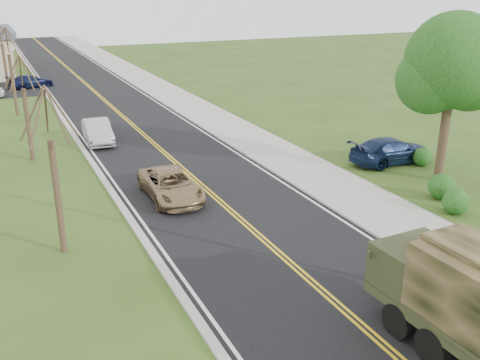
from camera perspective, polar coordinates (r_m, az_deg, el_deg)
road at (r=50.07m, az=-15.04°, el=8.90°), size 8.00×120.00×0.01m
curb_right at (r=50.93m, az=-10.41°, el=9.49°), size 0.30×120.00×0.12m
sidewalk_right at (r=51.40m, az=-8.50°, el=9.68°), size 3.20×120.00×0.10m
curb_left at (r=49.52m, az=-19.79°, el=8.34°), size 0.30×120.00×0.10m
leafy_tree at (r=27.19m, az=21.74°, el=11.00°), size 4.83×4.50×8.10m
bare_tree_a at (r=19.65m, az=-19.04°, el=-0.40°), size 1.93×2.26×6.08m
bare_tree_b at (r=31.23m, az=-21.77°, el=6.34°), size 1.83×2.14×5.73m
bare_tree_c at (r=42.97m, az=-23.12°, el=10.00°), size 2.04×2.39×6.42m
bare_tree_d at (r=54.89m, az=-23.82°, el=11.53°), size 1.88×2.20×5.91m
suv_champagne at (r=24.33m, az=-7.39°, el=-0.53°), size 2.14×4.59×1.27m
sedan_silver at (r=34.00m, az=-14.95°, el=5.03°), size 1.70×4.30×1.39m
pickup_navy at (r=30.10m, az=15.82°, el=3.03°), size 4.83×2.03×1.39m
lot_car_navy at (r=54.92m, az=-21.42°, el=9.78°), size 4.46×2.85×1.20m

